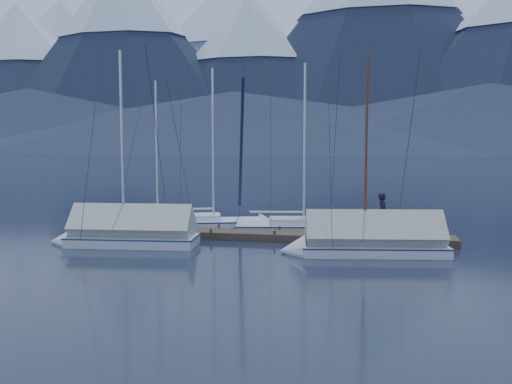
% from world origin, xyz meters
% --- Properties ---
extents(ground, '(1000.00, 1000.00, 0.00)m').
position_xyz_m(ground, '(0.00, 0.00, 0.00)').
color(ground, black).
rests_on(ground, ground).
extents(mountain_range, '(877.00, 584.00, 150.50)m').
position_xyz_m(mountain_range, '(4.12, 370.45, 58.65)').
color(mountain_range, '#475675').
rests_on(mountain_range, ground).
extents(dock, '(18.00, 1.50, 0.54)m').
position_xyz_m(dock, '(0.00, 2.00, 0.11)').
color(dock, '#382D23').
rests_on(dock, ground).
extents(mooring_posts, '(15.12, 1.52, 0.35)m').
position_xyz_m(mooring_posts, '(-0.50, 2.00, 0.35)').
color(mooring_posts, '#382D23').
rests_on(mooring_posts, ground).
extents(sailboat_open_left, '(6.62, 2.94, 8.50)m').
position_xyz_m(sailboat_open_left, '(-5.42, 4.41, 0.15)').
color(sailboat_open_left, silver).
rests_on(sailboat_open_left, ground).
extents(sailboat_open_mid, '(7.19, 3.96, 9.16)m').
position_xyz_m(sailboat_open_mid, '(-2.38, 4.87, 0.16)').
color(sailboat_open_mid, white).
rests_on(sailboat_open_mid, ground).
extents(sailboat_open_right, '(7.20, 3.31, 9.21)m').
position_xyz_m(sailboat_open_right, '(2.48, 4.29, 0.16)').
color(sailboat_open_right, silver).
rests_on(sailboat_open_right, ground).
extents(sailboat_covered_near, '(6.93, 3.20, 8.69)m').
position_xyz_m(sailboat_covered_near, '(4.86, -0.61, 0.43)').
color(sailboat_covered_near, silver).
rests_on(sailboat_covered_near, ground).
extents(sailboat_covered_far, '(6.75, 2.85, 9.24)m').
position_xyz_m(sailboat_covered_far, '(-5.47, -0.79, 0.45)').
color(sailboat_covered_far, silver).
rests_on(sailboat_covered_far, ground).
extents(person, '(0.47, 0.71, 1.92)m').
position_xyz_m(person, '(5.78, 2.11, 1.30)').
color(person, black).
rests_on(person, dock).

